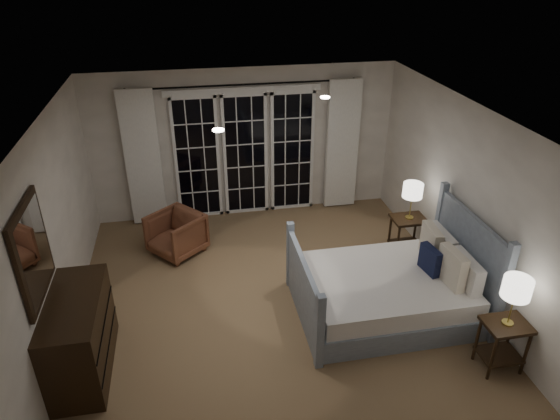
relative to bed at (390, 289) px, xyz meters
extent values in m
plane|color=brown|center=(-1.42, 0.56, -0.32)|extent=(5.00, 5.00, 0.00)
plane|color=silver|center=(-1.42, 0.56, 2.18)|extent=(5.00, 5.00, 0.00)
cube|color=white|center=(-3.92, 0.56, 0.93)|extent=(0.02, 5.00, 2.50)
cube|color=white|center=(1.08, 0.56, 0.93)|extent=(0.02, 5.00, 2.50)
cube|color=white|center=(-1.42, 3.06, 0.93)|extent=(5.00, 0.02, 2.50)
cube|color=white|center=(-1.42, -1.94, 0.93)|extent=(5.00, 0.02, 2.50)
cube|color=black|center=(-2.22, 3.03, 0.73)|extent=(0.66, 0.02, 2.02)
cube|color=black|center=(-1.42, 3.03, 0.73)|extent=(0.66, 0.02, 2.02)
cube|color=black|center=(-0.62, 3.03, 0.73)|extent=(0.66, 0.02, 2.02)
cube|color=white|center=(-1.42, 3.01, 1.83)|extent=(2.50, 0.04, 0.10)
cylinder|color=black|center=(-1.42, 2.96, 1.93)|extent=(3.50, 0.03, 0.03)
cube|color=white|center=(-3.07, 2.94, 0.83)|extent=(0.55, 0.10, 2.25)
cube|color=white|center=(0.23, 2.94, 0.83)|extent=(0.55, 0.10, 2.25)
cylinder|color=white|center=(-0.62, 1.16, 2.17)|extent=(0.12, 0.12, 0.01)
cylinder|color=white|center=(-2.02, 0.16, 2.17)|extent=(0.12, 0.12, 0.01)
cube|color=#83919E|center=(-0.07, 0.00, -0.18)|extent=(1.99, 1.55, 0.29)
cube|color=white|center=(-0.07, 0.00, 0.09)|extent=(1.93, 1.49, 0.24)
cube|color=#83919E|center=(0.99, 0.00, 0.31)|extent=(0.06, 1.55, 1.26)
cube|color=#83919E|center=(-1.12, 0.00, 0.11)|extent=(0.06, 1.55, 0.87)
cube|color=white|center=(0.79, -0.32, 0.39)|extent=(0.14, 0.60, 0.36)
cube|color=white|center=(0.79, 0.32, 0.39)|extent=(0.14, 0.60, 0.36)
cube|color=#F0E0C5|center=(0.63, -0.28, 0.44)|extent=(0.16, 0.46, 0.45)
cube|color=#F0E0C5|center=(0.63, 0.28, 0.44)|extent=(0.16, 0.46, 0.45)
cube|color=#131835|center=(0.49, 0.00, 0.38)|extent=(0.15, 0.35, 0.34)
cube|color=#301F10|center=(0.82, -1.15, 0.27)|extent=(0.47, 0.37, 0.04)
cube|color=#301F10|center=(0.82, -1.15, -0.15)|extent=(0.43, 0.34, 0.03)
cylinder|color=#301F10|center=(0.63, -1.30, -0.03)|extent=(0.04, 0.04, 0.58)
cylinder|color=#301F10|center=(1.02, -1.30, -0.03)|extent=(0.04, 0.04, 0.58)
cylinder|color=#301F10|center=(0.63, -1.00, -0.03)|extent=(0.04, 0.04, 0.58)
cylinder|color=#301F10|center=(1.02, -1.00, -0.03)|extent=(0.04, 0.04, 0.58)
cube|color=#301F10|center=(0.74, 1.19, 0.29)|extent=(0.48, 0.39, 0.04)
cube|color=#301F10|center=(0.74, 1.19, -0.15)|extent=(0.45, 0.35, 0.03)
cylinder|color=#301F10|center=(0.54, 1.03, -0.02)|extent=(0.04, 0.04, 0.60)
cylinder|color=#301F10|center=(0.94, 1.03, -0.02)|extent=(0.04, 0.04, 0.60)
cylinder|color=#301F10|center=(0.54, 1.34, -0.02)|extent=(0.04, 0.04, 0.60)
cylinder|color=#301F10|center=(0.94, 1.34, -0.02)|extent=(0.04, 0.04, 0.60)
cylinder|color=tan|center=(0.82, -1.15, 0.30)|extent=(0.12, 0.12, 0.02)
cylinder|color=tan|center=(0.82, -1.15, 0.48)|extent=(0.02, 0.02, 0.34)
cylinder|color=white|center=(0.82, -1.15, 0.75)|extent=(0.30, 0.30, 0.22)
cylinder|color=tan|center=(0.74, 1.19, 0.32)|extent=(0.12, 0.12, 0.02)
cylinder|color=tan|center=(0.74, 1.19, 0.49)|extent=(0.02, 0.02, 0.32)
cylinder|color=white|center=(0.74, 1.19, 0.76)|extent=(0.29, 0.29, 0.21)
imported|color=brown|center=(-2.63, 1.89, 0.00)|extent=(0.99, 0.99, 0.65)
cube|color=#301F10|center=(-3.65, -0.33, 0.14)|extent=(0.55, 1.31, 0.93)
cube|color=black|center=(-3.37, -0.33, -0.02)|extent=(0.01, 1.29, 0.01)
cube|color=black|center=(-3.37, -0.33, 0.29)|extent=(0.01, 1.29, 0.01)
cube|color=#301F10|center=(-3.89, -0.33, 1.23)|extent=(0.04, 0.85, 1.00)
cube|color=white|center=(-3.86, -0.33, 1.23)|extent=(0.01, 0.73, 0.88)
camera|label=1|loc=(-2.31, -4.73, 3.82)|focal=32.00mm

